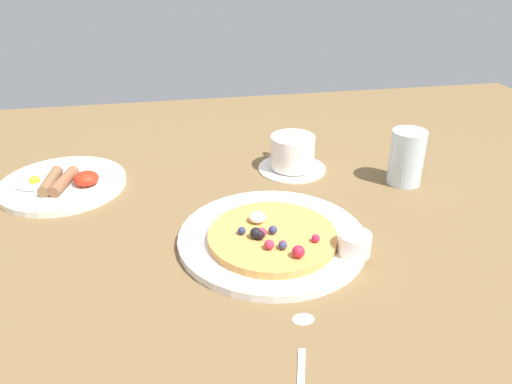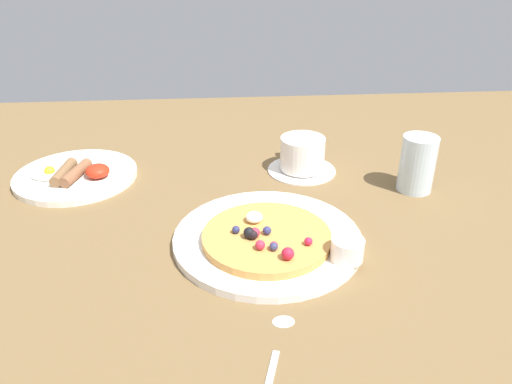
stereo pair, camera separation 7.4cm
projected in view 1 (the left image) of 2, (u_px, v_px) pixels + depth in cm
name	position (u px, v px, depth cm)	size (l,w,h in cm)	color
ground_plane	(224.00, 235.00, 82.26)	(190.80, 138.85, 3.00)	brown
pancake_plate	(272.00, 238.00, 77.49)	(29.13, 29.13, 1.27)	white
pancake_with_berries	(272.00, 236.00, 75.41)	(19.62, 19.62, 3.05)	#CF8F44
syrup_ramekin	(355.00, 244.00, 71.98)	(4.72, 4.72, 3.30)	white
breakfast_plate	(63.00, 184.00, 93.79)	(23.22, 23.22, 1.20)	white
fried_breakfast	(62.00, 181.00, 91.61)	(15.25, 9.65, 2.69)	brown
coffee_saucer	(292.00, 168.00, 100.85)	(13.58, 13.58, 0.64)	white
coffee_cup	(292.00, 151.00, 99.26)	(8.78, 11.91, 6.44)	white
teaspoon	(302.00, 341.00, 58.81)	(6.10, 15.73, 0.60)	silver
water_glass	(407.00, 157.00, 93.36)	(6.40, 6.40, 10.45)	silver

